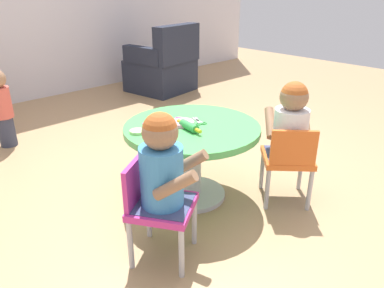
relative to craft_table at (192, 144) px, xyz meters
name	(u,v)px	position (x,y,z in m)	size (l,w,h in m)	color
ground_plane	(192,196)	(0.00, 0.00, -0.38)	(10.00, 10.00, 0.00)	tan
craft_table	(192,144)	(0.00, 0.00, 0.00)	(0.85, 0.85, 0.51)	silver
child_chair_left	(156,204)	(-0.53, -0.30, -0.07)	(0.41, 0.41, 0.54)	#B7B7BC
seated_child_left	(162,164)	(-0.51, -0.33, 0.15)	(0.41, 0.44, 0.51)	#3F4772
child_chair_right	(288,159)	(0.39, -0.46, -0.07)	(0.42, 0.42, 0.54)	#B7B7BC
seated_child_right	(291,123)	(0.42, -0.44, 0.15)	(0.44, 0.43, 0.51)	#3F4772
armchair_dark	(163,67)	(1.54, 2.15, -0.07)	(0.80, 0.82, 0.85)	#232838
toddler_standing	(1,106)	(-0.58, 1.72, -0.02)	(0.17, 0.17, 0.67)	#33384C
rolling_pin	(189,126)	(-0.07, -0.04, 0.15)	(0.07, 0.23, 0.05)	green
craft_scissors	(200,122)	(0.07, 0.00, 0.13)	(0.10, 0.14, 0.01)	silver
playdough_blob_0	(137,131)	(-0.32, 0.13, 0.14)	(0.09, 0.09, 0.02)	#B2E58C
playdough_blob_1	(182,123)	(-0.03, 0.05, 0.14)	(0.15, 0.15, 0.02)	pink
cookie_cutter_0	(179,119)	(0.01, 0.14, 0.13)	(0.06, 0.06, 0.01)	#D83FA5
cookie_cutter_1	(147,130)	(-0.26, 0.11, 0.13)	(0.05, 0.05, 0.01)	red
cookie_cutter_2	(147,124)	(-0.19, 0.20, 0.13)	(0.06, 0.06, 0.01)	#D83FA5
cookie_cutter_3	(150,119)	(-0.13, 0.25, 0.13)	(0.05, 0.05, 0.01)	#D83FA5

